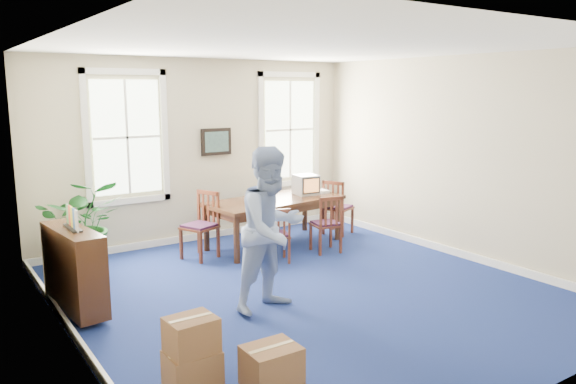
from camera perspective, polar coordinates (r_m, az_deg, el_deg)
floor at (r=7.66m, az=1.91°, el=-9.99°), size 6.50×6.50×0.00m
ceiling at (r=7.21m, az=2.07°, el=14.62°), size 6.50×6.50×0.00m
wall_back at (r=10.06m, az=-8.94°, el=4.16°), size 6.50×0.00×6.50m
wall_front at (r=5.05m, az=24.15°, el=-2.72°), size 6.50×0.00×6.50m
wall_left at (r=6.04m, az=-21.76°, el=-0.52°), size 0.00×6.50×6.50m
wall_right at (r=9.33m, az=17.13°, el=3.35°), size 0.00×6.50×6.50m
baseboard_back at (r=10.31m, az=-8.63°, el=-4.40°), size 6.00×0.04×0.12m
baseboard_left at (r=6.50m, az=-20.56°, el=-13.96°), size 0.04×6.50×0.12m
baseboard_right at (r=9.60m, az=16.52°, el=-5.82°), size 0.04×6.50×0.12m
window_left at (r=9.54m, az=-16.06°, el=5.36°), size 1.40×0.12×2.20m
window_right at (r=10.95m, az=0.15°, el=6.35°), size 1.40×0.12×2.20m
wall_picture at (r=10.13m, az=-7.30°, el=5.09°), size 0.58×0.06×0.48m
conference_table at (r=9.72m, az=-1.39°, el=-3.07°), size 2.49×1.33×0.82m
crt_tv at (r=10.04m, az=1.83°, el=0.76°), size 0.43×0.46×0.35m
game_console at (r=10.21m, az=3.49°, el=0.06°), size 0.18×0.22×0.06m
equipment_bag at (r=9.52m, az=-2.96°, el=-0.30°), size 0.42×0.35×0.18m
chair_near_left at (r=8.79m, az=-1.23°, el=-4.30°), size 0.51×0.51×0.88m
chair_near_right at (r=9.33m, az=3.85°, el=-3.20°), size 0.51×0.51×0.96m
chair_end_left at (r=9.03m, az=-9.00°, el=-3.41°), size 0.63×0.63×1.07m
chair_end_right at (r=10.51m, az=5.13°, el=-1.51°), size 0.61×0.61×1.03m
man at (r=6.79m, az=-1.63°, el=-3.80°), size 1.10×0.93×2.01m
credenza at (r=7.26m, az=-20.87°, el=-7.73°), size 0.49×1.28×0.98m
brochure_rack at (r=7.11m, az=-21.05°, el=-2.84°), size 0.21×0.65×0.28m
potted_plant at (r=8.94m, az=-20.11°, el=-3.06°), size 1.47×1.36×1.38m
cardboard_boxes at (r=5.43m, az=-8.37°, el=-14.93°), size 1.34×1.34×0.71m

